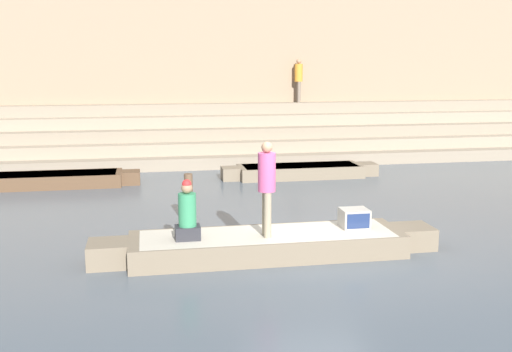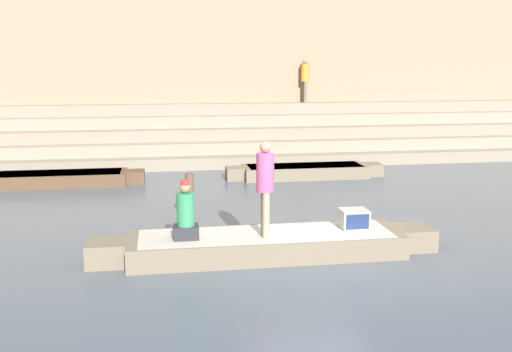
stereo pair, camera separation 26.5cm
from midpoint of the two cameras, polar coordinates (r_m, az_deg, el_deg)
name	(u,v)px [view 2 (the right image)]	position (r m, az deg, el deg)	size (l,w,h in m)	color
ground_plane	(311,252)	(11.92, 5.89, -7.20)	(120.00, 120.00, 0.00)	#4C5660
ghat_steps	(236,140)	(22.70, -1.55, 3.46)	(36.00, 3.24, 2.09)	gray
back_wall	(230,71)	(24.29, -2.16, 9.92)	(34.20, 1.28, 6.65)	#937A60
rowboat_main	(266,244)	(11.57, 1.62, -6.48)	(6.70, 1.54, 0.44)	#756651
person_standing	(265,182)	(11.10, 1.57, -0.58)	(0.33, 0.33, 1.80)	gray
person_rowing	(186,215)	(11.13, -6.03, -3.68)	(0.46, 0.36, 1.13)	#28282D
tv_set	(354,219)	(12.03, 9.92, -4.03)	(0.54, 0.48, 0.37)	#9E998E
moored_boat_shore	(305,171)	(19.37, 5.06, 0.48)	(5.10, 1.25, 0.40)	#756651
moored_boat_distant	(60,179)	(18.94, -17.79, -0.24)	(5.03, 1.25, 0.40)	brown
mooring_post	(190,200)	(13.64, -5.77, -2.25)	(0.19, 0.19, 1.20)	brown
person_on_steps	(305,77)	(23.91, 5.02, 9.35)	(0.32, 0.32, 1.70)	#756656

